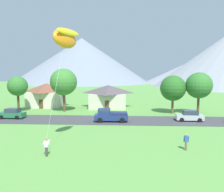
% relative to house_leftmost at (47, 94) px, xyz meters
% --- Properties ---
extents(road_strip, '(160.00, 7.05, 0.08)m').
position_rel_house_leftmost_xyz_m(road_strip, '(15.50, -14.88, -2.73)').
color(road_strip, '#424247').
rests_on(road_strip, ground).
extents(mountain_central_ridge, '(109.43, 109.43, 36.39)m').
position_rel_house_leftmost_xyz_m(mountain_central_ridge, '(-16.50, 129.87, 15.43)').
color(mountain_central_ridge, gray).
rests_on(mountain_central_ridge, ground).
extents(mountain_east_ridge, '(73.17, 73.17, 33.13)m').
position_rel_house_leftmost_xyz_m(mountain_east_ridge, '(90.57, 122.63, 13.80)').
color(mountain_east_ridge, gray).
rests_on(mountain_east_ridge, ground).
extents(mountain_west_ridge, '(105.51, 105.51, 24.63)m').
position_rel_house_leftmost_xyz_m(mountain_west_ridge, '(86.15, 125.90, 9.55)').
color(mountain_west_ridge, '#8E939E').
rests_on(mountain_west_ridge, ground).
extents(house_leftmost, '(7.80, 8.30, 5.34)m').
position_rel_house_leftmost_xyz_m(house_leftmost, '(0.00, 0.00, 0.00)').
color(house_leftmost, beige).
rests_on(house_leftmost, ground).
extents(house_left_center, '(8.45, 8.38, 5.02)m').
position_rel_house_leftmost_xyz_m(house_left_center, '(14.39, -1.00, -0.16)').
color(house_left_center, beige).
rests_on(house_left_center, ground).
extents(tree_near_left, '(3.86, 3.86, 7.08)m').
position_rel_house_leftmost_xyz_m(tree_near_left, '(-2.86, -8.19, 2.35)').
color(tree_near_left, '#4C3823').
rests_on(tree_near_left, ground).
extents(tree_left_of_center, '(4.80, 4.80, 7.25)m').
position_rel_house_leftmost_xyz_m(tree_left_of_center, '(27.13, -8.15, 2.06)').
color(tree_left_of_center, brown).
rests_on(tree_left_of_center, ground).
extents(tree_center, '(4.79, 4.79, 7.82)m').
position_rel_house_leftmost_xyz_m(tree_center, '(31.65, -8.96, 2.64)').
color(tree_center, brown).
rests_on(tree_center, ground).
extents(tree_near_right, '(5.28, 5.28, 8.57)m').
position_rel_house_leftmost_xyz_m(tree_near_right, '(6.00, -7.23, 3.15)').
color(tree_near_right, brown).
rests_on(tree_near_right, ground).
extents(parked_car_silver_west_end, '(4.27, 2.22, 1.68)m').
position_rel_house_leftmost_xyz_m(parked_car_silver_west_end, '(28.37, -14.95, -1.90)').
color(parked_car_silver_west_end, '#B7BCC1').
rests_on(parked_car_silver_west_end, road_strip).
extents(parked_car_green_mid_west, '(4.27, 2.21, 1.68)m').
position_rel_house_leftmost_xyz_m(parked_car_green_mid_west, '(-0.89, -14.47, -1.90)').
color(parked_car_green_mid_west, '#237042').
rests_on(parked_car_green_mid_west, road_strip).
extents(pickup_truck_navy_west_side, '(5.26, 2.45, 1.99)m').
position_rel_house_leftmost_xyz_m(pickup_truck_navy_west_side, '(15.77, -16.06, -1.71)').
color(pickup_truck_navy_west_side, navy).
rests_on(pickup_truck_navy_west_side, road_strip).
extents(kite_flyer_with_kite, '(2.89, 4.44, 12.01)m').
position_rel_house_leftmost_xyz_m(kite_flyer_with_kite, '(12.11, -28.41, 8.09)').
color(kite_flyer_with_kite, '#3D3D42').
rests_on(kite_flyer_with_kite, ground).
extents(watcher_person, '(0.56, 0.24, 1.68)m').
position_rel_house_leftmost_xyz_m(watcher_person, '(24.06, -28.51, -1.89)').
color(watcher_person, '#70604C').
rests_on(watcher_person, ground).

